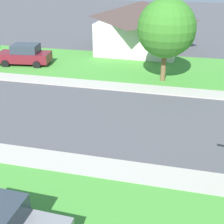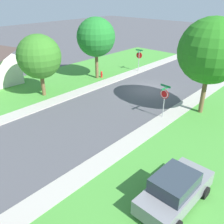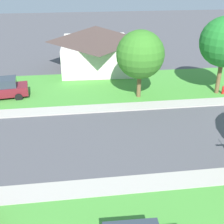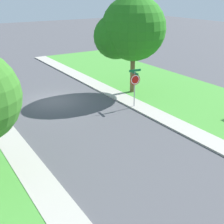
# 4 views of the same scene
# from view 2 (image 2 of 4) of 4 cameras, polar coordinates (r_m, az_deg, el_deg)

# --- Properties ---
(ground_plane) EXTENTS (120.00, 120.00, 0.00)m
(ground_plane) POSITION_cam_2_polar(r_m,az_deg,el_deg) (25.30, 8.49, 5.18)
(ground_plane) COLOR #4C4C51
(sidewalk_east) EXTENTS (1.40, 56.00, 0.10)m
(sidewalk_east) POSITION_cam_2_polar(r_m,az_deg,el_deg) (21.26, -21.58, -0.64)
(sidewalk_east) COLOR #ADA89E
(sidewalk_east) RESTS_ON ground
(sidewalk_west) EXTENTS (1.40, 56.00, 0.10)m
(sidewalk_west) POSITION_cam_2_polar(r_m,az_deg,el_deg) (14.47, -3.44, -12.18)
(sidewalk_west) COLOR #ADA89E
(sidewalk_west) RESTS_ON ground
(lawn_west) EXTENTS (8.00, 56.00, 0.08)m
(lawn_west) POSITION_cam_2_polar(r_m,az_deg,el_deg) (12.44, 13.12, -21.07)
(lawn_west) COLOR #479338
(lawn_west) RESTS_ON ground
(stop_sign_near_corner) EXTENTS (0.90, 0.90, 2.77)m
(stop_sign_near_corner) POSITION_cam_2_polar(r_m,az_deg,el_deg) (30.69, 6.37, 12.80)
(stop_sign_near_corner) COLOR #9E9EA3
(stop_sign_near_corner) RESTS_ON ground
(stop_sign_far_corner) EXTENTS (0.92, 0.92, 2.77)m
(stop_sign_far_corner) POSITION_cam_2_polar(r_m,az_deg,el_deg) (19.07, 12.19, 3.71)
(stop_sign_far_corner) COLOR #9E9EA3
(stop_sign_far_corner) RESTS_ON ground
(car_grey_behind_trees) EXTENTS (2.14, 4.35, 1.76)m
(car_grey_behind_trees) POSITION_cam_2_polar(r_m,az_deg,el_deg) (12.12, 14.60, -17.21)
(car_grey_behind_trees) COLOR gray
(car_grey_behind_trees) RESTS_ON ground
(tree_sidewalk_mid) EXTENTS (4.49, 4.18, 6.74)m
(tree_sidewalk_mid) POSITION_cam_2_polar(r_m,az_deg,el_deg) (27.69, -3.90, 16.94)
(tree_sidewalk_mid) COLOR brown
(tree_sidewalk_mid) RESTS_ON ground
(tree_sidewalk_near) EXTENTS (4.28, 3.98, 5.79)m
(tree_sidewalk_near) POSITION_cam_2_polar(r_m,az_deg,el_deg) (23.64, -16.69, 12.18)
(tree_sidewalk_near) COLOR brown
(tree_sidewalk_near) RESTS_ON ground
(tree_across_right) EXTENTS (5.30, 4.93, 7.58)m
(tree_across_right) POSITION_cam_2_polar(r_m,az_deg,el_deg) (20.22, 21.61, 12.90)
(tree_across_right) COLOR brown
(tree_across_right) RESTS_ON ground
(fire_hydrant) EXTENTS (0.38, 0.22, 0.83)m
(fire_hydrant) POSITION_cam_2_polar(r_m,az_deg,el_deg) (28.48, -2.48, 8.82)
(fire_hydrant) COLOR red
(fire_hydrant) RESTS_ON ground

